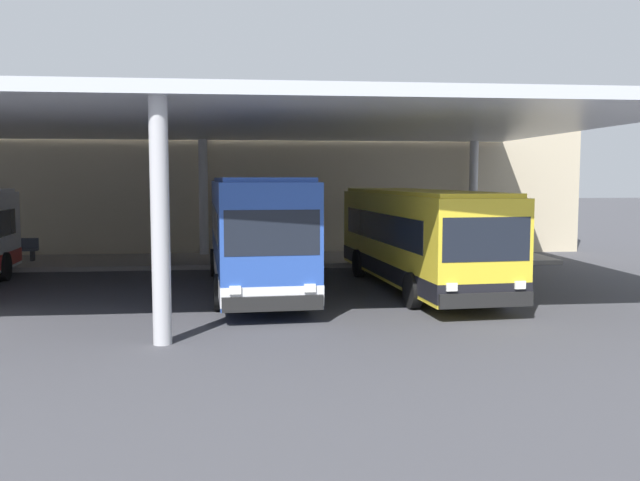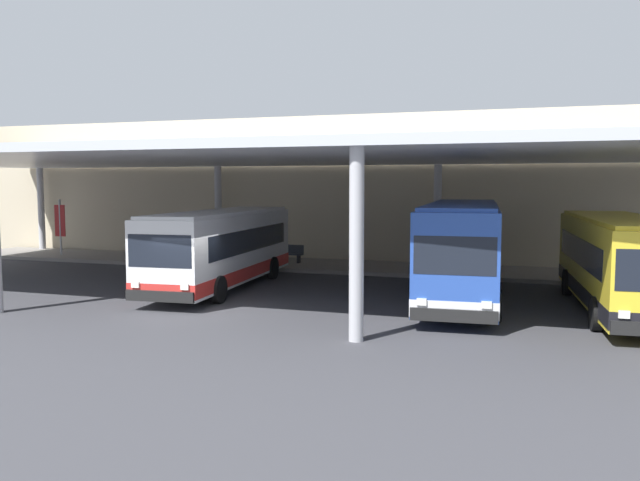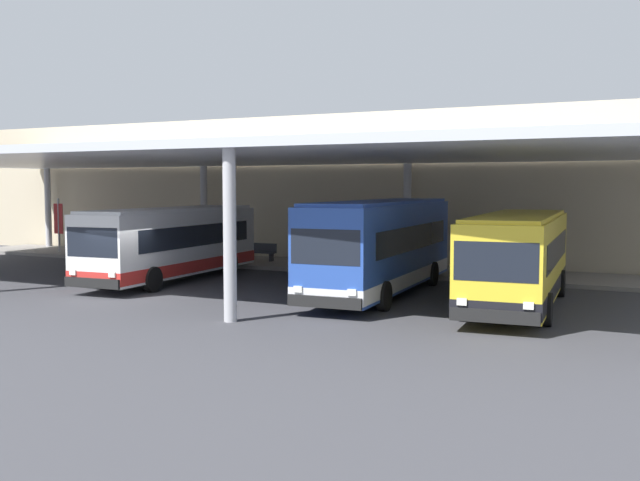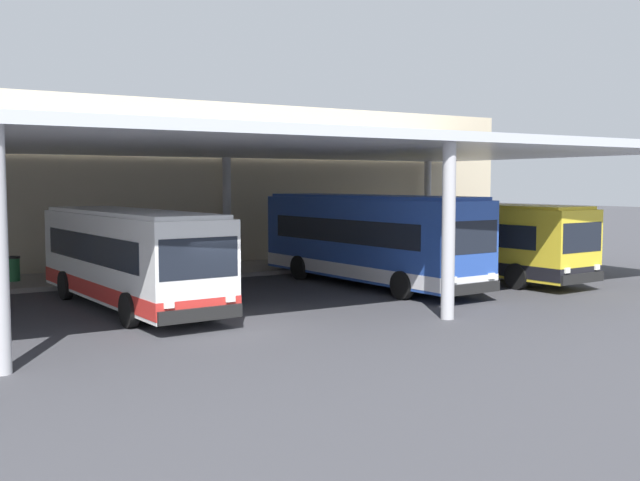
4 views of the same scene
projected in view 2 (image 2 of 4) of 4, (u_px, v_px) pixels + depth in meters
The scene contains 10 objects.
ground_plane at pixel (199, 310), 21.60m from camera, with size 200.00×200.00×0.00m, color #3D3D42.
platform_kerb at pixel (311, 265), 32.71m from camera, with size 42.00×4.50×0.18m, color gray.
station_building_facade at pixel (330, 189), 35.44m from camera, with size 48.00×1.60×7.96m, color #C1B293.
canopy_shelter at pixel (262, 158), 26.33m from camera, with size 40.00×17.00×5.55m.
bus_nearest_bay at pixel (222, 248), 26.03m from camera, with size 3.23×10.68×3.17m.
bus_second_bay at pixel (462, 250), 23.30m from camera, with size 3.20×11.46×3.57m.
bus_middle_bay at pixel (619, 262), 21.20m from camera, with size 3.29×10.69×3.17m.
bench_waiting at pixel (287, 253), 33.15m from camera, with size 1.80×0.45×0.92m.
trash_bin at pixel (246, 251), 33.91m from camera, with size 0.52×0.52×0.98m.
banner_sign at pixel (60, 224), 36.40m from camera, with size 0.70×0.12×3.20m.
Camera 2 is at (10.52, -18.97, 4.26)m, focal length 35.74 mm.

